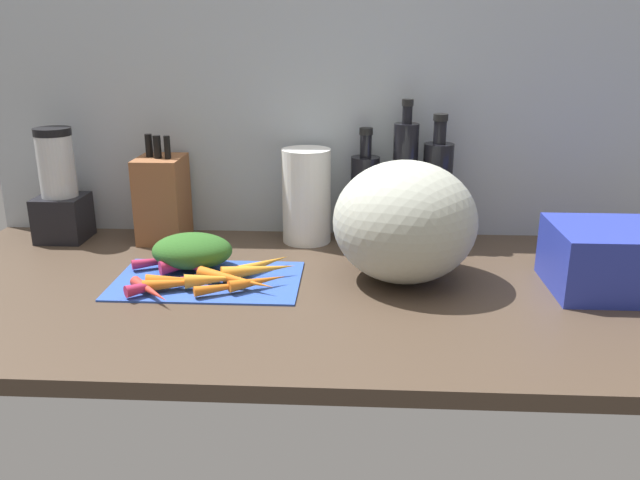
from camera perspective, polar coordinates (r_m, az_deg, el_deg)
ground_plane at (r=133.97cm, az=-0.49°, el=-4.64°), size 170.00×80.00×3.00cm
wall_back at (r=163.26cm, az=0.34°, el=10.96°), size 170.00×3.00×60.00cm
cutting_board at (r=137.42cm, az=-9.92°, el=-3.47°), size 38.86×23.86×0.80cm
carrot_0 at (r=140.21cm, az=-11.36°, el=-2.21°), size 15.85×13.85×3.34cm
carrot_1 at (r=131.56cm, az=-7.45°, el=-3.51°), size 17.44×9.78×2.79cm
carrot_2 at (r=141.43cm, az=-11.82°, el=-2.12°), size 11.11×8.33×3.10cm
carrot_3 at (r=130.67cm, az=-5.52°, el=-3.67°), size 11.84×8.42×2.45cm
carrot_4 at (r=140.43cm, az=-4.97°, el=-2.09°), size 11.11×11.38×2.37cm
carrot_5 at (r=132.13cm, az=-9.42°, el=-3.46°), size 11.93×6.04×2.98cm
carrot_6 at (r=133.21cm, az=-13.66°, el=-3.69°), size 13.63×12.22×2.43cm
carrot_7 at (r=135.87cm, az=-5.43°, el=-2.64°), size 15.83×8.71×3.12cm
carrot_8 at (r=129.36cm, az=-7.83°, el=-4.08°), size 14.51×8.27×2.07cm
carrot_9 at (r=146.34cm, az=-13.03°, el=-1.71°), size 16.23×9.55×2.16cm
carrot_10 at (r=132.22cm, az=-11.84°, el=-3.71°), size 16.75×7.35×2.50cm
carrot_11 at (r=130.29cm, az=-14.82°, el=-4.35°), size 10.74×10.96×2.17cm
carrot_12 at (r=133.31cm, az=-12.93°, el=-3.49°), size 10.79×4.88×2.97cm
carrot_greens_pile at (r=142.99cm, az=-11.26°, el=-0.94°), size 17.53×13.49×7.42cm
winter_squash at (r=133.88cm, az=7.51°, el=1.62°), size 29.74×29.29×25.33cm
knife_block at (r=164.34cm, az=-13.77°, el=3.62°), size 10.93×13.79×26.42cm
blender_appliance at (r=171.84cm, az=-22.05°, el=3.90°), size 11.57×11.57×28.04cm
paper_towel_roll at (r=158.06cm, az=-1.20°, el=3.92°), size 11.90×11.90×23.18cm
bottle_0 at (r=160.26cm, az=3.98°, el=3.95°), size 7.11×7.11×27.98cm
bottle_1 at (r=157.67cm, az=7.49°, el=5.10°), size 6.02×6.02×35.07cm
bottle_2 at (r=158.47cm, az=10.29°, el=4.27°), size 7.20×7.20×31.76cm
dish_rack at (r=142.48cm, az=25.15°, el=-1.54°), size 27.78×21.02×13.18cm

